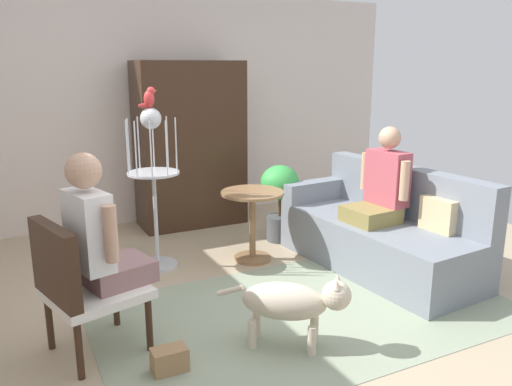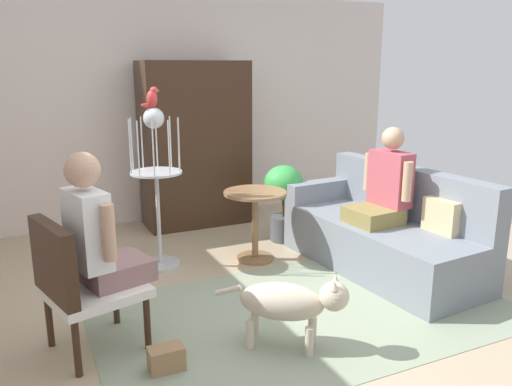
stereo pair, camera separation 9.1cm
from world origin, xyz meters
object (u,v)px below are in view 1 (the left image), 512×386
at_px(parrot, 149,98).
at_px(potted_plant, 280,194).
at_px(round_end_table, 252,215).
at_px(dog, 292,302).
at_px(couch, 381,232).
at_px(person_on_couch, 382,186).
at_px(armoire_cabinet, 190,145).
at_px(armchair, 77,281).
at_px(bird_cage_stand, 154,178).
at_px(handbag, 170,360).
at_px(person_on_armchair, 97,234).

distance_m(parrot, potted_plant, 1.71).
bearing_deg(round_end_table, dog, -106.81).
height_order(round_end_table, potted_plant, potted_plant).
height_order(couch, person_on_couch, person_on_couch).
distance_m(couch, person_on_couch, 0.45).
relative_size(couch, round_end_table, 2.95).
relative_size(round_end_table, dog, 0.93).
bearing_deg(round_end_table, armoire_cabinet, 94.90).
bearing_deg(dog, person_on_couch, 30.87).
height_order(couch, armchair, couch).
relative_size(round_end_table, potted_plant, 0.83).
xyz_separation_m(armchair, dog, (1.24, -0.49, -0.19)).
distance_m(couch, bird_cage_stand, 2.10).
bearing_deg(armchair, person_on_couch, 7.30).
bearing_deg(parrot, round_end_table, -15.16).
relative_size(bird_cage_stand, potted_plant, 1.80).
relative_size(dog, parrot, 4.09).
bearing_deg(potted_plant, couch, -65.11).
relative_size(potted_plant, handbag, 3.78).
bearing_deg(potted_plant, bird_cage_stand, -173.92).
bearing_deg(dog, armoire_cabinet, 83.26).
bearing_deg(couch, round_end_table, 146.14).
relative_size(couch, armchair, 2.19).
relative_size(armchair, parrot, 5.10).
bearing_deg(armoire_cabinet, dog, -96.74).
height_order(round_end_table, parrot, parrot).
bearing_deg(potted_plant, round_end_table, -142.96).
distance_m(round_end_table, armoire_cabinet, 1.46).
distance_m(person_on_armchair, bird_cage_stand, 1.40).
height_order(armoire_cabinet, handbag, armoire_cabinet).
xyz_separation_m(round_end_table, dog, (-0.46, -1.52, -0.12)).
xyz_separation_m(armchair, handbag, (0.44, -0.41, -0.44)).
distance_m(bird_cage_stand, handbag, 1.87).
distance_m(couch, round_end_table, 1.19).
bearing_deg(couch, parrot, 154.18).
xyz_separation_m(bird_cage_stand, potted_plant, (1.36, 0.14, -0.33)).
bearing_deg(person_on_couch, armchair, -172.70).
xyz_separation_m(armoire_cabinet, handbag, (-1.14, -2.80, -0.85)).
relative_size(couch, bird_cage_stand, 1.36).
height_order(couch, parrot, parrot).
relative_size(person_on_armchair, round_end_table, 1.30).
distance_m(couch, person_on_armchair, 2.60).
distance_m(couch, armoire_cabinet, 2.38).
bearing_deg(armchair, potted_plant, 32.47).
bearing_deg(couch, armchair, -172.24).
distance_m(couch, dog, 1.68).
relative_size(armchair, person_on_couch, 1.08).
xyz_separation_m(person_on_armchair, potted_plant, (2.05, 1.36, -0.28)).
bearing_deg(armoire_cabinet, handbag, -112.19).
distance_m(armchair, round_end_table, 1.99).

